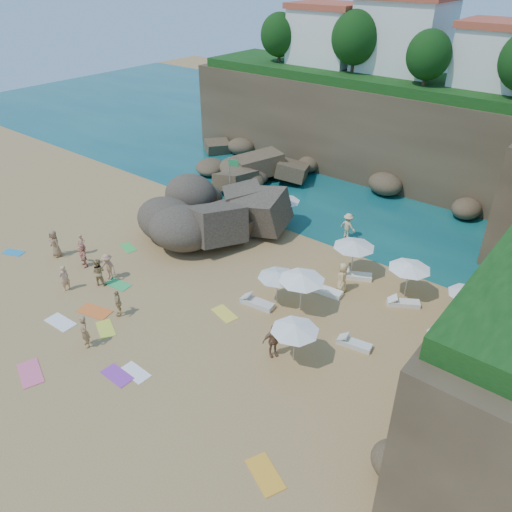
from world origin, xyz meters
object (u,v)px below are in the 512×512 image
Objects in this scene: person_stand_2 at (348,226)px; rock_outcrop at (214,233)px; flag_pole at (231,178)px; parasol_2 at (410,266)px; person_stand_1 at (98,272)px; person_stand_3 at (273,341)px; parasol_1 at (354,244)px; parasol_0 at (283,199)px; person_stand_4 at (342,277)px; person_stand_5 at (195,210)px; lounger_0 at (356,276)px; person_stand_0 at (82,244)px; person_stand_6 at (64,278)px.

rock_outcrop is at bearing 40.49° from person_stand_2.
parasol_2 is at bearing -8.13° from flag_pole.
person_stand_3 is at bearing 156.07° from person_stand_1.
rock_outcrop is 3.11× the size of parasol_1.
parasol_0 is 1.30× the size of person_stand_3.
rock_outcrop is 4.19× the size of person_stand_4.
parasol_2 is 7.79m from person_stand_2.
parasol_0 is 1.59× the size of person_stand_5.
flag_pole is at bearing 17.87° from person_stand_2.
lounger_0 is (-3.27, -0.08, -2.00)m from parasol_2.
parasol_0 is at bearing 66.23° from person_stand_3.
person_stand_2 is at bearing 98.67° from lounger_0.
parasol_2 reaches higher than person_stand_5.
parasol_1 is 1.31× the size of lounger_0.
person_stand_1 is (-12.08, -10.57, 0.75)m from lounger_0.
rock_outcrop is 3.28× the size of parasol_0.
parasol_0 is 14.63m from person_stand_0.
parasol_1 is at bearing 179.36° from parasol_2.
parasol_1 is 1.05× the size of parasol_2.
rock_outcrop is 4.51× the size of person_stand_1.
person_stand_2 is at bearing 34.82° from rock_outcrop.
rock_outcrop is at bearing 87.58° from person_stand_3.
person_stand_2 is 1.22× the size of person_stand_5.
person_stand_3 reaches higher than lounger_0.
rock_outcrop is at bearing 19.79° from person_stand_0.
lounger_0 is at bearing 9.71° from person_stand_5.
parasol_2 is 20.60m from person_stand_6.
parasol_0 is 1.69× the size of person_stand_0.
person_stand_2 is at bearing 146.10° from person_stand_6.
parasol_0 reaches higher than person_stand_0.
lounger_0 is 5.41m from person_stand_2.
person_stand_1 is 17.39m from person_stand_2.
person_stand_2 is (-6.40, 4.26, -1.21)m from parasol_2.
person_stand_5 is (-5.84, -3.50, -1.38)m from parasol_0.
parasol_0 is at bearing 20.89° from person_stand_2.
person_stand_3 is at bearing -27.52° from person_stand_4.
parasol_0 reaches higher than person_stand_6.
person_stand_3 is at bearing -37.58° from person_stand_0.
flag_pole is 13.25m from person_stand_4.
parasol_0 is 5.13m from person_stand_2.
flag_pole is at bearing 34.55° from person_stand_0.
person_stand_2 is at bearing -152.22° from person_stand_1.
lounger_0 is 16.07m from person_stand_1.
rock_outcrop is 2.88m from person_stand_5.
parasol_0 is (4.52, 0.71, -0.73)m from flag_pole.
person_stand_0 is (-3.63, -11.35, -2.15)m from flag_pole.
person_stand_2 is (9.32, 2.02, -1.94)m from flag_pole.
person_stand_6 is (-16.46, -12.31, -1.30)m from parasol_2.
person_stand_6 is at bearing -79.35° from person_stand_5.
flag_pole reaches higher than parasol_1.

